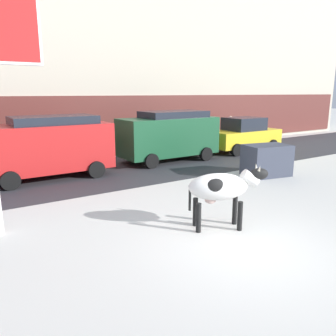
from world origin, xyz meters
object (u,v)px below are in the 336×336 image
(car_darkgreen_van, at_px, (169,135))
(cow_holstein, at_px, (221,188))
(dumpster, at_px, (267,160))
(pedestrian_by_cars, at_px, (230,130))
(pedestrian_far_left, at_px, (46,144))
(car_red_van, at_px, (48,145))
(car_yellow_sedan, at_px, (243,135))
(pedestrian_near_billboard, at_px, (28,146))

(car_darkgreen_van, bearing_deg, cow_holstein, -114.59)
(car_darkgreen_van, distance_m, dumpster, 4.79)
(pedestrian_by_cars, bearing_deg, pedestrian_far_left, 180.00)
(car_darkgreen_van, bearing_deg, car_red_van, -177.03)
(car_red_van, xyz_separation_m, car_yellow_sedan, (10.41, 0.29, -0.33))
(cow_holstein, distance_m, car_yellow_sedan, 11.11)
(pedestrian_near_billboard, height_order, dumpster, pedestrian_near_billboard)
(car_red_van, distance_m, car_darkgreen_van, 5.55)
(car_yellow_sedan, distance_m, pedestrian_near_billboard, 10.92)
(pedestrian_near_billboard, xyz_separation_m, pedestrian_far_left, (0.78, 0.00, 0.00))
(car_darkgreen_van, bearing_deg, pedestrian_by_cars, 21.97)
(pedestrian_near_billboard, bearing_deg, cow_holstein, -76.60)
(dumpster, bearing_deg, car_darkgreen_van, 109.68)
(car_darkgreen_van, height_order, car_yellow_sedan, car_darkgreen_van)
(car_red_van, bearing_deg, car_darkgreen_van, 2.97)
(pedestrian_far_left, bearing_deg, car_darkgreen_van, -26.69)
(car_red_van, height_order, pedestrian_near_billboard, car_red_van)
(car_darkgreen_van, bearing_deg, pedestrian_near_billboard, 156.49)
(car_red_van, xyz_separation_m, pedestrian_near_billboard, (-0.22, 2.79, -0.36))
(car_red_van, bearing_deg, pedestrian_far_left, 78.65)
(cow_holstein, height_order, dumpster, cow_holstein)
(dumpster, bearing_deg, pedestrian_near_billboard, 136.54)
(pedestrian_far_left, xyz_separation_m, dumpster, (6.58, -6.98, -0.28))
(car_darkgreen_van, relative_size, pedestrian_near_billboard, 2.67)
(car_darkgreen_van, xyz_separation_m, car_yellow_sedan, (4.86, 0.01, -0.33))
(car_yellow_sedan, bearing_deg, pedestrian_far_left, 165.76)
(car_red_van, bearing_deg, dumpster, -30.34)
(car_yellow_sedan, distance_m, pedestrian_by_cars, 2.84)
(pedestrian_by_cars, distance_m, dumpster, 8.37)
(car_red_van, distance_m, dumpster, 8.30)
(car_darkgreen_van, relative_size, pedestrian_by_cars, 2.67)
(pedestrian_by_cars, bearing_deg, cow_holstein, -134.06)
(car_red_van, bearing_deg, pedestrian_near_billboard, 94.40)
(cow_holstein, distance_m, pedestrian_far_left, 10.05)
(car_red_van, height_order, car_yellow_sedan, car_red_van)
(pedestrian_by_cars, xyz_separation_m, dumpster, (-4.61, -6.98, -0.28))
(car_yellow_sedan, distance_m, dumpster, 5.55)
(cow_holstein, bearing_deg, pedestrian_near_billboard, 103.40)
(cow_holstein, height_order, car_red_van, car_red_van)
(car_red_van, distance_m, pedestrian_by_cars, 12.09)
(cow_holstein, xyz_separation_m, car_red_van, (-2.15, 7.13, 0.24))
(car_red_van, relative_size, pedestrian_near_billboard, 2.67)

